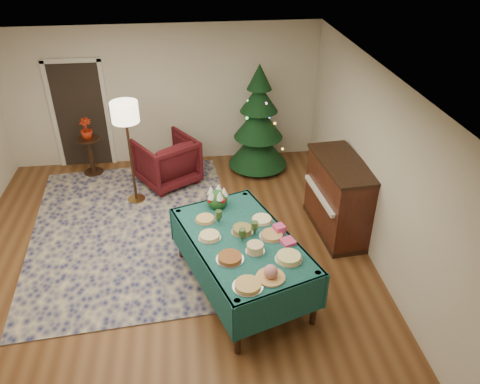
{
  "coord_description": "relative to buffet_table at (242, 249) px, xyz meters",
  "views": [
    {
      "loc": [
        0.42,
        -5.22,
        4.48
      ],
      "look_at": [
        1.09,
        0.31,
        1.05
      ],
      "focal_mm": 35.0,
      "sensor_mm": 36.0,
      "label": 1
    }
  ],
  "objects": [
    {
      "name": "piano",
      "position": [
        1.66,
        1.16,
        -0.06
      ],
      "size": [
        0.77,
        1.47,
        1.23
      ],
      "color": "black",
      "rests_on": "ground"
    },
    {
      "name": "platter_5",
      "position": [
        0.39,
        0.0,
        0.19
      ],
      "size": [
        0.32,
        0.32,
        0.05
      ],
      "color": "silver",
      "rests_on": "buffet_table"
    },
    {
      "name": "goblet_1",
      "position": [
        0.18,
        0.07,
        0.27
      ],
      "size": [
        0.09,
        0.09,
        0.19
      ],
      "color": "#2D471E",
      "rests_on": "buffet_table"
    },
    {
      "name": "platter_8",
      "position": [
        0.32,
        0.36,
        0.19
      ],
      "size": [
        0.3,
        0.3,
        0.05
      ],
      "color": "silver",
      "rests_on": "buffet_table"
    },
    {
      "name": "platter_6",
      "position": [
        -0.41,
        0.07,
        0.19
      ],
      "size": [
        0.3,
        0.3,
        0.06
      ],
      "color": "silver",
      "rests_on": "buffet_table"
    },
    {
      "name": "armchair",
      "position": [
        -1.02,
        3.01,
        -0.17
      ],
      "size": [
        1.29,
        1.27,
        0.99
      ],
      "primitive_type": "imported",
      "rotation": [
        0.0,
        0.0,
        3.69
      ],
      "color": "#480F14",
      "rests_on": "ground"
    },
    {
      "name": "centerpiece",
      "position": [
        -0.25,
        0.79,
        0.31
      ],
      "size": [
        0.3,
        0.3,
        0.34
      ],
      "color": "#1E4C1E",
      "rests_on": "buffet_table"
    },
    {
      "name": "goblet_0",
      "position": [
        -0.26,
        0.38,
        0.27
      ],
      "size": [
        0.09,
        0.09,
        0.19
      ],
      "color": "#2D471E",
      "rests_on": "buffet_table"
    },
    {
      "name": "platter_4",
      "position": [
        0.13,
        -0.28,
        0.22
      ],
      "size": [
        0.24,
        0.24,
        0.11
      ],
      "color": "silver",
      "rests_on": "buffet_table"
    },
    {
      "name": "gift_box",
      "position": [
        0.5,
        0.08,
        0.22
      ],
      "size": [
        0.17,
        0.17,
        0.11
      ],
      "primitive_type": "cube",
      "rotation": [
        0.0,
        0.0,
        0.33
      ],
      "color": "#D83C78",
      "rests_on": "buffet_table"
    },
    {
      "name": "platter_1",
      "position": [
        0.24,
        -0.77,
        0.24
      ],
      "size": [
        0.34,
        0.34,
        0.18
      ],
      "color": "silver",
      "rests_on": "buffet_table"
    },
    {
      "name": "platter_9",
      "position": [
        -0.44,
        0.47,
        0.19
      ],
      "size": [
        0.29,
        0.29,
        0.05
      ],
      "color": "silver",
      "rests_on": "buffet_table"
    },
    {
      "name": "side_table",
      "position": [
        -2.48,
        3.54,
        -0.31
      ],
      "size": [
        0.41,
        0.41,
        0.74
      ],
      "color": "black",
      "rests_on": "ground"
    },
    {
      "name": "napkin_stack",
      "position": [
        0.57,
        -0.16,
        0.19
      ],
      "size": [
        0.21,
        0.21,
        0.04
      ],
      "primitive_type": "cube",
      "rotation": [
        0.0,
        0.0,
        0.33
      ],
      "color": "#E13E75",
      "rests_on": "buffet_table"
    },
    {
      "name": "potted_plant",
      "position": [
        -2.48,
        3.54,
        0.19
      ],
      "size": [
        0.23,
        0.4,
        0.23
      ],
      "primitive_type": "imported",
      "color": "#AA230C",
      "rests_on": "side_table"
    },
    {
      "name": "platter_3",
      "position": [
        -0.19,
        -0.39,
        0.19
      ],
      "size": [
        0.34,
        0.34,
        0.06
      ],
      "color": "silver",
      "rests_on": "buffet_table"
    },
    {
      "name": "doorway",
      "position": [
        -2.62,
        3.95,
        0.43
      ],
      "size": [
        1.08,
        0.04,
        2.16
      ],
      "color": "black",
      "rests_on": "ground"
    },
    {
      "name": "buffet_table",
      "position": [
        0.0,
        0.0,
        0.0
      ],
      "size": [
        1.87,
        2.42,
        0.83
      ],
      "color": "black",
      "rests_on": "ground"
    },
    {
      "name": "rug",
      "position": [
        -1.56,
        1.56,
        -0.66
      ],
      "size": [
        3.52,
        4.44,
        0.02
      ],
      "primitive_type": "cube",
      "rotation": [
        0.0,
        0.0,
        0.08
      ],
      "color": "#14184C",
      "rests_on": "ground"
    },
    {
      "name": "platter_0",
      "position": [
        -0.04,
        -0.89,
        0.19
      ],
      "size": [
        0.35,
        0.35,
        0.05
      ],
      "color": "silver",
      "rests_on": "buffet_table"
    },
    {
      "name": "platter_7",
      "position": [
        0.02,
        0.14,
        0.2
      ],
      "size": [
        0.29,
        0.29,
        0.08
      ],
      "color": "silver",
      "rests_on": "buffet_table"
    },
    {
      "name": "platter_2",
      "position": [
        0.51,
        -0.48,
        0.2
      ],
      "size": [
        0.34,
        0.34,
        0.07
      ],
      "color": "silver",
      "rests_on": "buffet_table"
    },
    {
      "name": "floor_lamp",
      "position": [
        -1.58,
        2.43,
        0.89
      ],
      "size": [
        0.44,
        0.44,
        1.83
      ],
      "color": "#A57F3F",
      "rests_on": "ground"
    },
    {
      "name": "goblet_2",
      "position": [
        -0.0,
        -0.06,
        0.27
      ],
      "size": [
        0.09,
        0.09,
        0.19
      ],
      "color": "#2D471E",
      "rests_on": "buffet_table"
    },
    {
      "name": "room_shell",
      "position": [
        -1.02,
        0.47,
        0.68
      ],
      "size": [
        7.0,
        7.0,
        7.0
      ],
      "color": "#593319",
      "rests_on": "ground"
    },
    {
      "name": "christmas_tree",
      "position": [
        0.74,
        3.37,
        0.27
      ],
      "size": [
        1.44,
        1.44,
        2.09
      ],
      "color": "black",
      "rests_on": "ground"
    }
  ]
}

